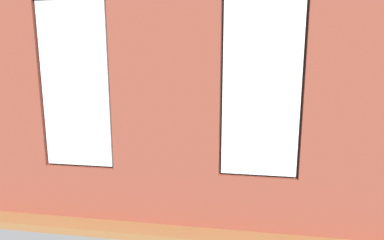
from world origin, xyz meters
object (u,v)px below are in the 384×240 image
coffee_table (198,143)px  potted_plant_near_tv (76,135)px  couch_left (307,159)px  tv_flatscreen (74,120)px  candle_jar (198,138)px  remote_gray (177,140)px  cup_ceramic (202,140)px  remote_black (190,138)px  potted_plant_between_couches (276,165)px  papasan_chair (167,123)px  potted_plant_corner_far_left (338,170)px  remote_silver (217,139)px  potted_plant_foreground_right (122,113)px  couch_by_window (186,182)px  media_console (76,148)px

coffee_table → potted_plant_near_tv: (1.98, 1.36, 0.42)m
couch_left → tv_flatscreen: tv_flatscreen is taller
candle_jar → remote_gray: candle_jar is taller
couch_left → cup_ceramic: 2.05m
remote_black → potted_plant_near_tv: bearing=-64.4°
remote_black → potted_plant_between_couches: 2.61m
remote_black → remote_gray: same height
remote_gray → papasan_chair: bearing=108.1°
potted_plant_near_tv → potted_plant_corner_far_left: bearing=170.1°
remote_black → couch_left: bearing=60.7°
candle_jar → papasan_chair: (1.05, -1.64, -0.07)m
tv_flatscreen → potted_plant_between_couches: 4.29m
remote_silver → papasan_chair: papasan_chair is taller
tv_flatscreen → potted_plant_between_couches: (-3.98, 1.58, -0.23)m
remote_gray → potted_plant_foreground_right: 2.54m
potted_plant_foreground_right → potted_plant_corner_far_left: potted_plant_foreground_right is taller
cup_ceramic → potted_plant_near_tv: 2.44m
couch_by_window → media_console: 3.11m
potted_plant_near_tv → tv_flatscreen: bearing=-60.9°
remote_black → tv_flatscreen: (2.37, 0.46, 0.41)m
remote_silver → media_console: media_console is taller
coffee_table → remote_black: remote_black is taller
papasan_chair → couch_by_window: bearing=107.6°
candle_jar → potted_plant_near_tv: potted_plant_near_tv is taller
candle_jar → potted_plant_between_couches: potted_plant_between_couches is taller
couch_by_window → potted_plant_corner_far_left: bearing=177.1°
couch_by_window → remote_gray: 1.93m
cup_ceramic → remote_gray: (0.52, 0.00, -0.04)m
remote_silver → potted_plant_between_couches: 2.35m
remote_silver → remote_black: bearing=68.2°
remote_gray → media_console: (2.13, 0.22, -0.20)m
potted_plant_near_tv → cup_ceramic: bearing=-149.4°
cup_ceramic → remote_gray: size_ratio=0.63×
papasan_chair → potted_plant_foreground_right: 1.22m
candle_jar → cup_ceramic: bearing=128.1°
couch_left → potted_plant_near_tv: (4.09, 0.83, 0.49)m
remote_black → media_console: size_ratio=0.15×
couch_left → media_console: (4.65, -0.18, -0.06)m
couch_by_window → remote_silver: (-0.28, -2.14, 0.13)m
couch_by_window → coffee_table: couch_by_window is taller
candle_jar → remote_gray: bearing=17.7°
couch_by_window → cup_ceramic: couch_by_window is taller
remote_black → potted_plant_between_couches: potted_plant_between_couches is taller
cup_ceramic → remote_silver: (-0.28, -0.29, -0.04)m
couch_left → cup_ceramic: size_ratio=17.83×
coffee_table → potted_plant_near_tv: size_ratio=0.92×
potted_plant_between_couches → remote_gray: bearing=-44.3°
papasan_chair → potted_plant_corner_far_left: bearing=131.5°
cup_ceramic → coffee_table: bearing=-51.9°
couch_by_window → coffee_table: (0.10, -1.99, 0.07)m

